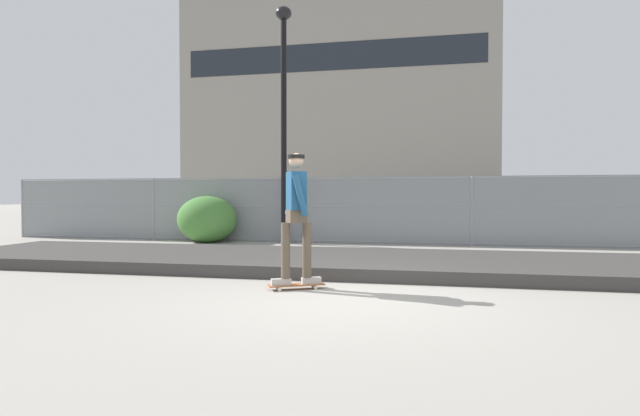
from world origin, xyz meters
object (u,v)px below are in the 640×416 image
at_px(parked_car_near, 316,210).
at_px(shrub_left, 207,219).
at_px(skater, 296,209).
at_px(street_lamp, 284,96).
at_px(skateboard, 296,285).

distance_m(parked_car_near, shrub_left, 4.35).
bearing_deg(parked_car_near, skater, -79.38).
relative_size(skater, street_lamp, 0.29).
distance_m(skateboard, street_lamp, 7.90).
bearing_deg(skater, parked_car_near, 100.62).
xyz_separation_m(street_lamp, shrub_left, (-2.25, -0.08, -3.41)).
bearing_deg(street_lamp, skateboard, -72.66).
xyz_separation_m(skateboard, skater, (-0.00, 0.00, 1.08)).
bearing_deg(shrub_left, skateboard, -56.32).
distance_m(skateboard, skater, 1.08).
bearing_deg(skater, shrub_left, 123.68).
bearing_deg(skateboard, parked_car_near, 100.62).
height_order(skater, shrub_left, skater).
distance_m(skater, parked_car_near, 10.22).
bearing_deg(skater, skateboard, 0.00).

